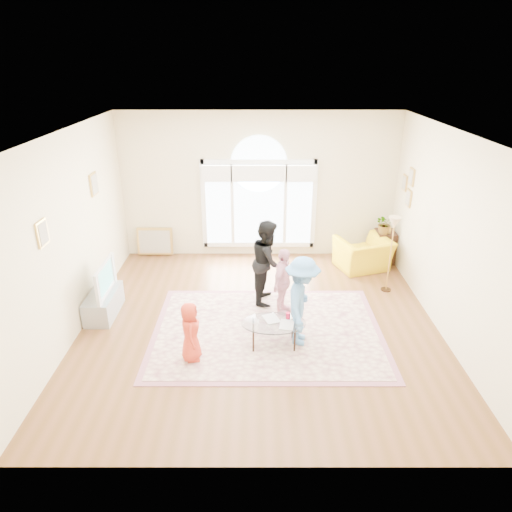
{
  "coord_description": "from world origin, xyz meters",
  "views": [
    {
      "loc": [
        -0.06,
        -6.71,
        4.23
      ],
      "look_at": [
        -0.06,
        0.3,
        1.13
      ],
      "focal_mm": 32.0,
      "sensor_mm": 36.0,
      "label": 1
    }
  ],
  "objects_px": {
    "coffee_table": "(274,324)",
    "armchair": "(363,254)",
    "area_rug": "(267,331)",
    "television": "(100,279)",
    "tv_console": "(104,304)"
  },
  "relations": [
    {
      "from": "coffee_table",
      "to": "armchair",
      "type": "bearing_deg",
      "value": 54.09
    },
    {
      "from": "area_rug",
      "to": "television",
      "type": "distance_m",
      "value": 3.0
    },
    {
      "from": "area_rug",
      "to": "television",
      "type": "xyz_separation_m",
      "value": [
        -2.87,
        0.55,
        0.7
      ]
    },
    {
      "from": "television",
      "to": "coffee_table",
      "type": "distance_m",
      "value": 3.12
    },
    {
      "from": "armchair",
      "to": "coffee_table",
      "type": "bearing_deg",
      "value": 35.96
    },
    {
      "from": "television",
      "to": "coffee_table",
      "type": "height_order",
      "value": "television"
    },
    {
      "from": "area_rug",
      "to": "coffee_table",
      "type": "xyz_separation_m",
      "value": [
        0.09,
        -0.4,
        0.39
      ]
    },
    {
      "from": "television",
      "to": "coffee_table",
      "type": "relative_size",
      "value": 0.98
    },
    {
      "from": "tv_console",
      "to": "coffee_table",
      "type": "bearing_deg",
      "value": -17.8
    },
    {
      "from": "tv_console",
      "to": "coffee_table",
      "type": "relative_size",
      "value": 0.99
    },
    {
      "from": "area_rug",
      "to": "armchair",
      "type": "height_order",
      "value": "armchair"
    },
    {
      "from": "tv_console",
      "to": "television",
      "type": "bearing_deg",
      "value": 0.0
    },
    {
      "from": "coffee_table",
      "to": "area_rug",
      "type": "bearing_deg",
      "value": 101.41
    },
    {
      "from": "tv_console",
      "to": "television",
      "type": "height_order",
      "value": "television"
    },
    {
      "from": "tv_console",
      "to": "armchair",
      "type": "xyz_separation_m",
      "value": [
        4.98,
        1.9,
        0.13
      ]
    }
  ]
}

